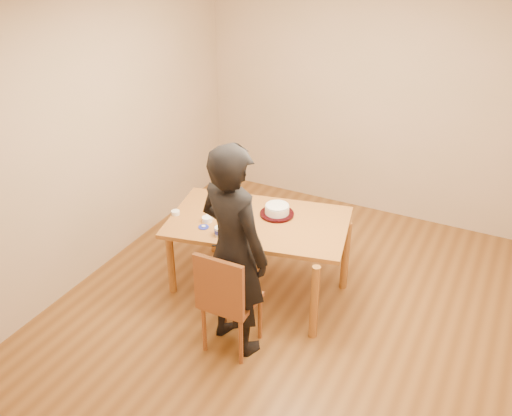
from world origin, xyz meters
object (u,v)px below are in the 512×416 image
at_px(dining_table, 259,222).
at_px(dining_chair, 232,300).
at_px(cake_plate, 277,214).
at_px(cake, 277,209).
at_px(person, 234,251).

bearing_deg(dining_table, dining_chair, -91.00).
bearing_deg(dining_chair, cake_plate, 92.47).
height_order(dining_chair, cake_plate, cake_plate).
bearing_deg(cake_plate, dining_chair, -87.32).
bearing_deg(dining_table, cake, 44.65).
relative_size(cake, person, 0.12).
relative_size(dining_table, person, 0.88).
distance_m(dining_table, person, 0.76).
bearing_deg(person, dining_table, -60.75).
bearing_deg(dining_table, person, -90.34).
xyz_separation_m(dining_table, person, (0.15, -0.73, 0.16)).
relative_size(cake_plate, person, 0.17).
xyz_separation_m(cake, person, (0.04, -0.89, 0.09)).
xyz_separation_m(cake_plate, person, (0.04, -0.89, 0.13)).
bearing_deg(dining_chair, dining_table, 100.75).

